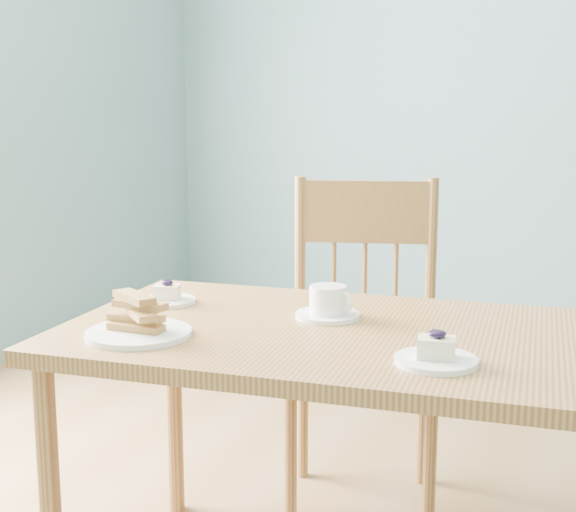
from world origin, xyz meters
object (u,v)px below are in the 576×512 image
at_px(dining_table, 346,359).
at_px(cheesecake_plate_near, 436,355).
at_px(biscotti_plate, 138,323).
at_px(dining_chair, 363,342).
at_px(coffee_cup, 328,304).
at_px(cheesecake_plate_far, 167,297).

bearing_deg(dining_table, cheesecake_plate_near, -39.51).
bearing_deg(biscotti_plate, dining_chair, 73.81).
xyz_separation_m(dining_table, dining_chair, (-0.16, 0.52, -0.12)).
distance_m(dining_table, coffee_cup, 0.15).
height_order(cheesecake_plate_near, cheesecake_plate_far, cheesecake_plate_near).
height_order(cheesecake_plate_far, coffee_cup, coffee_cup).
relative_size(dining_chair, cheesecake_plate_far, 6.75).
distance_m(dining_table, cheesecake_plate_near, 0.30).
height_order(dining_chair, cheesecake_plate_near, dining_chair).
relative_size(cheesecake_plate_far, biscotti_plate, 0.62).
bearing_deg(biscotti_plate, coffee_cup, 47.35).
bearing_deg(coffee_cup, cheesecake_plate_far, -166.01).
xyz_separation_m(dining_chair, cheesecake_plate_far, (-0.35, -0.49, 0.20)).
relative_size(coffee_cup, biscotti_plate, 0.67).
relative_size(dining_table, biscotti_plate, 5.96).
relative_size(dining_chair, coffee_cup, 6.30).
bearing_deg(cheesecake_plate_far, coffee_cup, 6.95).
bearing_deg(biscotti_plate, cheesecake_plate_near, 9.36).
height_order(dining_table, coffee_cup, coffee_cup).
xyz_separation_m(cheesecake_plate_near, cheesecake_plate_far, (-0.76, 0.18, -0.00)).
distance_m(dining_chair, cheesecake_plate_far, 0.64).
distance_m(dining_chair, cheesecake_plate_near, 0.81).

